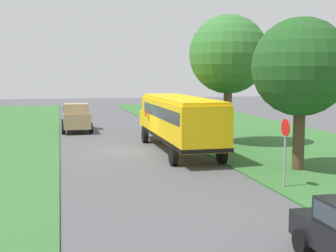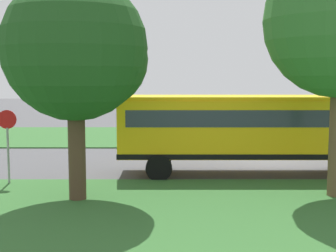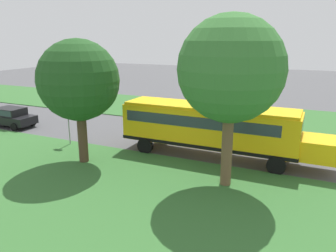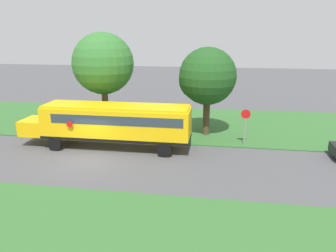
{
  "view_description": "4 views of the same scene",
  "coord_description": "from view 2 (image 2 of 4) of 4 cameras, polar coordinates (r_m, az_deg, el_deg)",
  "views": [
    {
      "loc": [
        3.89,
        26.86,
        4.48
      ],
      "look_at": [
        -1.12,
        5.15,
        1.99
      ],
      "focal_mm": 50.0,
      "sensor_mm": 36.0,
      "label": 1
    },
    {
      "loc": [
        -21.25,
        4.58,
        3.95
      ],
      "look_at": [
        -1.61,
        4.58,
        1.84
      ],
      "focal_mm": 50.0,
      "sensor_mm": 36.0,
      "label": 2
    },
    {
      "loc": [
        -21.02,
        -4.48,
        7.02
      ],
      "look_at": [
        -2.4,
        4.06,
        1.5
      ],
      "focal_mm": 35.0,
      "sensor_mm": 36.0,
      "label": 3
    },
    {
      "loc": [
        18.92,
        8.38,
        8.13
      ],
      "look_at": [
        -2.38,
        5.01,
        1.9
      ],
      "focal_mm": 35.0,
      "sensor_mm": 36.0,
      "label": 4
    }
  ],
  "objects": [
    {
      "name": "oak_tree_roadside_mid",
      "position": [
        14.75,
        -10.63,
        8.91
      ],
      "size": [
        4.48,
        4.49,
        7.04
      ],
      "color": "#4C3826",
      "rests_on": "ground"
    },
    {
      "name": "school_bus",
      "position": [
        19.01,
        10.98,
        -0.1
      ],
      "size": [
        2.84,
        12.42,
        3.16
      ],
      "color": "yellow",
      "rests_on": "ground"
    },
    {
      "name": "grass_far_side",
      "position": [
        30.84,
        8.56,
        -1.23
      ],
      "size": [
        10.0,
        80.0,
        0.07
      ],
      "primitive_type": "cube",
      "color": "#33662D",
      "rests_on": "ground"
    },
    {
      "name": "stop_sign",
      "position": [
        17.76,
        -18.96,
        -1.37
      ],
      "size": [
        0.08,
        0.68,
        2.74
      ],
      "color": "gray",
      "rests_on": "ground"
    },
    {
      "name": "ground_plane",
      "position": [
        22.09,
        12.01,
        -4.31
      ],
      "size": [
        120.0,
        120.0,
        0.0
      ],
      "primitive_type": "plane",
      "color": "#4C4C4F"
    }
  ]
}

